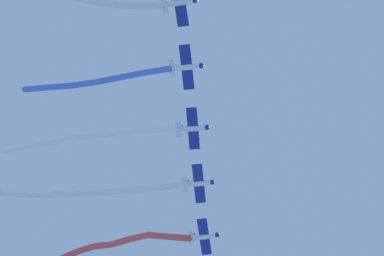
# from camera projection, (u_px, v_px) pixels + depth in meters

# --- Properties ---
(airplane_lead) EXTENTS (5.74, 4.69, 1.50)m
(airplane_lead) POSITION_uv_depth(u_px,v_px,m) (180.00, 2.00, 82.53)
(airplane_lead) COLOR silver
(airplane_left_wing) EXTENTS (5.82, 4.60, 1.50)m
(airplane_left_wing) POSITION_uv_depth(u_px,v_px,m) (186.00, 67.00, 86.22)
(airplane_left_wing) COLOR silver
(smoke_trail_left_wing) EXTENTS (10.97, 16.35, 1.37)m
(smoke_trail_left_wing) POSITION_uv_depth(u_px,v_px,m) (96.00, 81.00, 86.85)
(smoke_trail_left_wing) COLOR #4C75DB
(airplane_right_wing) EXTENTS (5.86, 4.58, 1.50)m
(airplane_right_wing) POSITION_uv_depth(u_px,v_px,m) (193.00, 128.00, 89.35)
(airplane_right_wing) COLOR silver
(smoke_trail_right_wing) EXTENTS (13.21, 19.81, 1.27)m
(smoke_trail_right_wing) POSITION_uv_depth(u_px,v_px,m) (89.00, 138.00, 90.24)
(smoke_trail_right_wing) COLOR white
(airplane_slot) EXTENTS (5.83, 4.59, 1.50)m
(airplane_slot) POSITION_uv_depth(u_px,v_px,m) (199.00, 183.00, 93.03)
(airplane_slot) COLOR silver
(smoke_trail_slot) EXTENTS (13.75, 31.25, 3.12)m
(smoke_trail_slot) POSITION_uv_depth(u_px,v_px,m) (59.00, 191.00, 92.28)
(smoke_trail_slot) COLOR white
(airplane_trail) EXTENTS (5.75, 4.67, 1.50)m
(airplane_trail) POSITION_uv_depth(u_px,v_px,m) (204.00, 236.00, 96.16)
(airplane_trail) COLOR silver
(smoke_trail_trail) EXTENTS (18.28, 19.05, 4.71)m
(smoke_trail_trail) POSITION_uv_depth(u_px,v_px,m) (105.00, 248.00, 99.32)
(smoke_trail_trail) COLOR #DB4C4C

